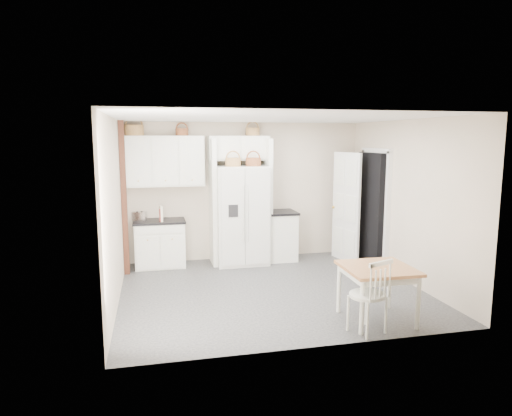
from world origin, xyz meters
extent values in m
plane|color=black|center=(0.00, 0.00, 0.00)|extent=(4.50, 4.50, 0.00)
plane|color=white|center=(0.00, 0.00, 2.60)|extent=(4.50, 4.50, 0.00)
plane|color=#C0B19A|center=(0.00, 2.00, 1.30)|extent=(4.50, 0.00, 4.50)
plane|color=#C0B19A|center=(-2.25, 0.00, 1.30)|extent=(0.00, 4.00, 4.00)
plane|color=#C0B19A|center=(2.25, 0.00, 1.30)|extent=(0.00, 4.00, 4.00)
cube|color=silver|center=(-0.15, 1.62, 0.91)|extent=(0.94, 0.75, 1.81)
cube|color=white|center=(-1.63, 1.70, 0.41)|extent=(0.88, 0.55, 0.81)
cube|color=white|center=(0.64, 1.70, 0.45)|extent=(0.51, 0.61, 0.89)
cube|color=#A6602F|center=(1.01, -1.45, 0.35)|extent=(0.87, 0.87, 0.71)
cube|color=white|center=(0.73, -1.75, 0.46)|extent=(0.57, 0.55, 0.92)
cube|color=black|center=(-1.63, 1.70, 0.83)|extent=(0.91, 0.59, 0.04)
cube|color=black|center=(0.64, 1.70, 0.92)|extent=(0.55, 0.65, 0.04)
cube|color=silver|center=(-1.97, 1.71, 0.93)|extent=(0.27, 0.20, 0.17)
cube|color=maroon|center=(-1.60, 1.62, 0.96)|extent=(0.04, 0.15, 0.23)
cube|color=#F5EDCA|center=(-1.60, 1.62, 0.98)|extent=(0.07, 0.18, 0.27)
cylinder|color=olive|center=(-2.01, 1.83, 2.44)|extent=(0.33, 0.33, 0.19)
cylinder|color=brown|center=(-1.18, 1.83, 2.42)|extent=(0.23, 0.23, 0.13)
cylinder|color=olive|center=(0.12, 1.83, 2.42)|extent=(0.26, 0.26, 0.15)
cylinder|color=olive|center=(-0.31, 1.52, 1.89)|extent=(0.28, 0.28, 0.15)
cylinder|color=brown|center=(0.06, 1.52, 1.89)|extent=(0.27, 0.27, 0.15)
cube|color=white|center=(-1.50, 1.83, 1.90)|extent=(1.40, 0.34, 0.90)
cube|color=white|center=(-0.15, 1.83, 2.12)|extent=(1.12, 0.34, 0.45)
cube|color=white|center=(-0.66, 1.70, 1.15)|extent=(0.08, 0.60, 2.30)
cube|color=white|center=(0.36, 1.70, 1.15)|extent=(0.08, 0.60, 2.30)
cube|color=#402215|center=(-2.20, 1.35, 1.30)|extent=(0.09, 0.09, 2.60)
cube|color=black|center=(2.16, 1.00, 1.02)|extent=(0.18, 0.85, 2.05)
cube|color=white|center=(1.80, 1.33, 1.02)|extent=(0.21, 0.79, 2.05)
camera|label=1|loc=(-1.72, -6.53, 2.30)|focal=32.00mm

